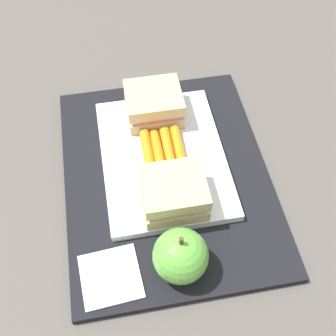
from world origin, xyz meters
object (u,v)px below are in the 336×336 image
carrot_sticks_bundle (164,152)px  apple (181,256)px  food_tray (163,158)px  sandwich_half_left (154,104)px  paper_napkin (111,276)px  sandwich_half_right (174,193)px

carrot_sticks_bundle → apple: 0.16m
carrot_sticks_bundle → apple: bearing=-3.0°
food_tray → sandwich_half_left: 0.08m
apple → paper_napkin: size_ratio=1.10×
sandwich_half_left → carrot_sticks_bundle: 0.08m
sandwich_half_left → apple: bearing=-1.9°
food_tray → paper_napkin: size_ratio=3.29×
sandwich_half_left → apple: apple is taller
carrot_sticks_bundle → apple: (0.16, -0.01, 0.01)m
food_tray → paper_napkin: food_tray is taller
apple → paper_napkin: apple is taller
food_tray → apple: size_ratio=3.00×
food_tray → carrot_sticks_bundle: carrot_sticks_bundle is taller
sandwich_half_left → carrot_sticks_bundle: (0.08, 0.00, -0.01)m
sandwich_half_left → sandwich_half_right: 0.16m
apple → paper_napkin: bearing=-91.8°
sandwich_half_left → sandwich_half_right: bearing=0.0°
sandwich_half_right → paper_napkin: size_ratio=1.14×
food_tray → carrot_sticks_bundle: (0.00, 0.00, 0.01)m
apple → sandwich_half_left: bearing=178.1°
sandwich_half_left → paper_napkin: sandwich_half_left is taller
sandwich_half_right → paper_napkin: bearing=-48.1°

